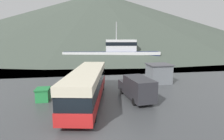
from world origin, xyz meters
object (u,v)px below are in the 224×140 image
tour_bus (87,84)px  delivery_van (137,88)px  small_boat (153,59)px  storage_bin (43,94)px  fishing_boat (113,54)px  dock_kiosk (159,73)px

tour_bus → delivery_van: 4.93m
small_boat → storage_bin: bearing=47.5°
delivery_van → storage_bin: delivery_van is taller
tour_bus → small_boat: tour_bus is taller
fishing_boat → small_boat: 12.34m
storage_bin → dock_kiosk: (14.37, 4.88, 0.68)m
dock_kiosk → delivery_van: bearing=-130.1°
delivery_van → fishing_boat: fishing_boat is taller
dock_kiosk → small_boat: bearing=69.2°
tour_bus → storage_bin: size_ratio=7.88×
fishing_boat → storage_bin: size_ratio=15.61×
small_boat → delivery_van: bearing=61.3°
tour_bus → dock_kiosk: 11.70m
small_boat → dock_kiosk: bearing=65.9°
dock_kiosk → small_boat: 25.54m
tour_bus → fishing_boat: 27.87m
tour_bus → dock_kiosk: size_ratio=3.79×
fishing_boat → tour_bus: bearing=172.3°
storage_bin → small_boat: bearing=50.8°
delivery_van → storage_bin: bearing=166.5°
storage_bin → dock_kiosk: size_ratio=0.48×
tour_bus → delivery_van: (4.90, -0.02, -0.55)m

